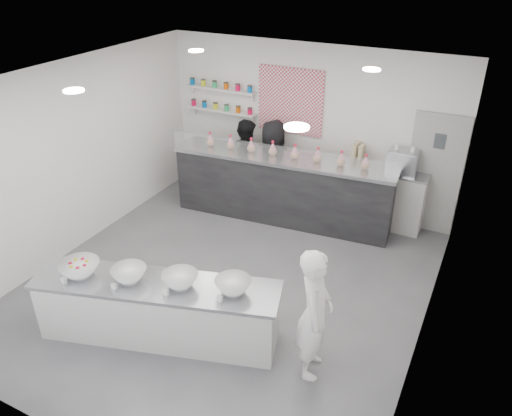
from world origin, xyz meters
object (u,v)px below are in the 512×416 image
(back_bar, at_px, (283,189))
(staff_right, at_px, (273,164))
(prep_counter, at_px, (158,310))
(staff_left, at_px, (246,160))
(espresso_machine, at_px, (403,162))
(espresso_ledge, at_px, (383,198))
(woman_prep, at_px, (314,314))

(back_bar, distance_m, staff_right, 0.63)
(prep_counter, xyz_separation_m, staff_right, (-0.27, 3.95, 0.42))
(staff_left, bearing_deg, espresso_machine, -154.62)
(espresso_ledge, distance_m, staff_left, 2.64)
(espresso_ledge, xyz_separation_m, staff_left, (-2.62, -0.18, 0.27))
(espresso_ledge, relative_size, staff_left, 0.89)
(espresso_ledge, height_order, staff_right, staff_right)
(prep_counter, xyz_separation_m, back_bar, (0.13, 3.51, 0.19))
(staff_right, bearing_deg, espresso_ledge, -175.10)
(staff_left, bearing_deg, prep_counter, 123.72)
(woman_prep, bearing_deg, espresso_machine, -15.90)
(espresso_ledge, bearing_deg, woman_prep, -87.71)
(prep_counter, height_order, back_bar, back_bar)
(prep_counter, xyz_separation_m, woman_prep, (1.93, 0.36, 0.41))
(back_bar, relative_size, staff_right, 2.34)
(staff_right, bearing_deg, staff_left, -0.11)
(back_bar, xyz_separation_m, staff_left, (-0.96, 0.43, 0.20))
(back_bar, xyz_separation_m, espresso_ledge, (1.65, 0.61, -0.08))
(espresso_machine, xyz_separation_m, staff_left, (-2.86, -0.18, -0.44))
(prep_counter, relative_size, staff_left, 1.91)
(back_bar, relative_size, woman_prep, 2.35)
(prep_counter, height_order, espresso_ledge, espresso_ledge)
(back_bar, height_order, staff_left, staff_left)
(espresso_machine, xyz_separation_m, woman_prep, (-0.10, -3.77, -0.42))
(prep_counter, bearing_deg, woman_prep, -6.10)
(staff_right, bearing_deg, back_bar, 132.68)
(staff_left, height_order, staff_right, staff_right)
(staff_left, relative_size, staff_right, 0.96)
(staff_right, bearing_deg, woman_prep, 121.43)
(woman_prep, bearing_deg, staff_right, 17.14)
(espresso_ledge, height_order, staff_left, staff_left)
(prep_counter, distance_m, staff_left, 4.05)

